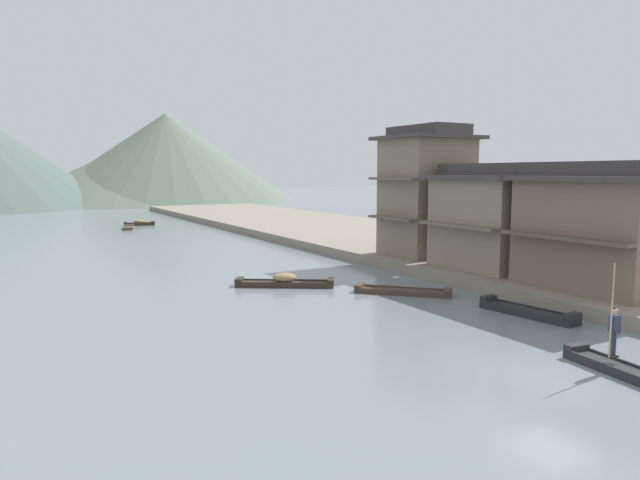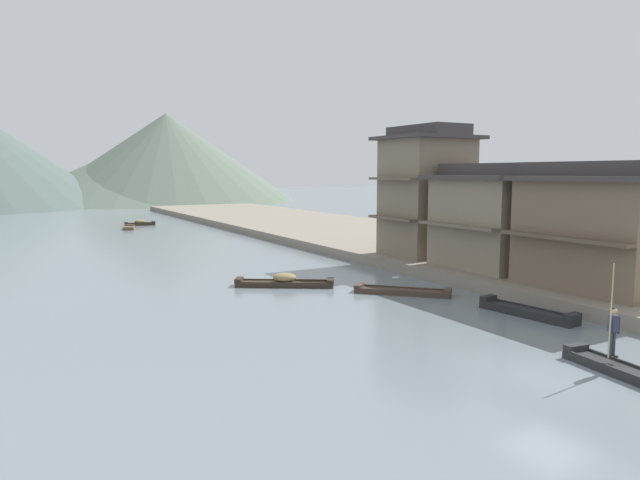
# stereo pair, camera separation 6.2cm
# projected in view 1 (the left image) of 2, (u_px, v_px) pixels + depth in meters

# --- Properties ---
(ground_plane) EXTENTS (400.00, 400.00, 0.00)m
(ground_plane) POSITION_uv_depth(u_px,v_px,m) (551.00, 374.00, 17.89)
(ground_plane) COLOR slate
(riverbank_right) EXTENTS (18.00, 110.00, 0.66)m
(riverbank_right) POSITION_uv_depth(u_px,v_px,m) (389.00, 239.00, 51.42)
(riverbank_right) COLOR gray
(riverbank_right) RESTS_ON ground
(boat_foreground_poled) EXTENTS (1.50, 4.79, 0.46)m
(boat_foreground_poled) POSITION_uv_depth(u_px,v_px,m) (633.00, 374.00, 17.44)
(boat_foreground_poled) COLOR #232326
(boat_foreground_poled) RESTS_ON ground
(boatman_person) EXTENTS (0.57, 0.25, 3.04)m
(boatman_person) POSITION_uv_depth(u_px,v_px,m) (614.00, 326.00, 17.97)
(boatman_person) COLOR black
(boatman_person) RESTS_ON boat_foreground_poled
(boat_moored_nearest) EXTENTS (1.45, 4.62, 0.54)m
(boat_moored_nearest) POSITION_uv_depth(u_px,v_px,m) (528.00, 312.00, 25.05)
(boat_moored_nearest) COLOR #232326
(boat_moored_nearest) RESTS_ON ground
(boat_moored_second) EXTENTS (5.13, 3.76, 0.75)m
(boat_moored_second) POSITION_uv_depth(u_px,v_px,m) (285.00, 282.00, 31.53)
(boat_moored_second) COLOR #33281E
(boat_moored_second) RESTS_ON ground
(boat_moored_third) EXTENTS (4.20, 4.32, 0.39)m
(boat_moored_third) POSITION_uv_depth(u_px,v_px,m) (403.00, 291.00, 29.58)
(boat_moored_third) COLOR #423328
(boat_moored_third) RESTS_ON ground
(boat_moored_far) EXTENTS (3.58, 1.37, 0.70)m
(boat_moored_far) POSITION_uv_depth(u_px,v_px,m) (139.00, 223.00, 67.56)
(boat_moored_far) COLOR #33281E
(boat_moored_far) RESTS_ON ground
(boat_midriver_drifting) EXTENTS (1.92, 3.89, 0.34)m
(boat_midriver_drifting) POSITION_uv_depth(u_px,v_px,m) (128.00, 228.00, 63.51)
(boat_midriver_drifting) COLOR brown
(boat_midriver_drifting) RESTS_ON ground
(house_waterfront_nearest) EXTENTS (5.28, 7.65, 6.14)m
(house_waterfront_nearest) POSITION_uv_depth(u_px,v_px,m) (596.00, 227.00, 27.44)
(house_waterfront_nearest) COLOR #75604C
(house_waterfront_nearest) RESTS_ON riverbank_right
(house_waterfront_second) EXTENTS (6.72, 6.82, 6.14)m
(house_waterfront_second) POSITION_uv_depth(u_px,v_px,m) (497.00, 217.00, 33.85)
(house_waterfront_second) COLOR gray
(house_waterfront_second) RESTS_ON riverbank_right
(house_waterfront_tall) EXTENTS (6.22, 5.44, 8.74)m
(house_waterfront_tall) POSITION_uv_depth(u_px,v_px,m) (426.00, 191.00, 38.92)
(house_waterfront_tall) COLOR #7F705B
(house_waterfront_tall) RESTS_ON riverbank_right
(hill_far_west) EXTENTS (56.52, 56.52, 13.18)m
(hill_far_west) POSITION_uv_depth(u_px,v_px,m) (143.00, 171.00, 123.57)
(hill_far_west) COLOR #5B6B5B
(hill_far_west) RESTS_ON ground
(hill_far_centre) EXTENTS (55.35, 55.35, 18.95)m
(hill_far_centre) POSITION_uv_depth(u_px,v_px,m) (166.00, 157.00, 124.27)
(hill_far_centre) COLOR #5B6B5B
(hill_far_centre) RESTS_ON ground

